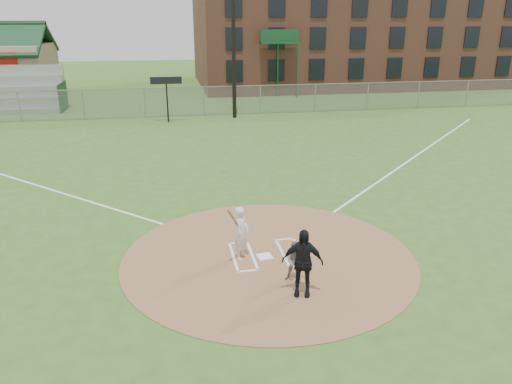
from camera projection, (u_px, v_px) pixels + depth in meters
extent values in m
plane|color=#345C1F|center=(269.00, 257.00, 14.40)|extent=(140.00, 140.00, 0.00)
cylinder|color=#956B46|center=(269.00, 257.00, 14.40)|extent=(8.40, 8.40, 0.02)
cube|color=white|center=(265.00, 256.00, 14.36)|extent=(0.47, 0.47, 0.03)
cube|color=white|center=(411.00, 159.00, 24.28)|extent=(17.04, 17.04, 0.01)
cube|color=white|center=(19.00, 180.00, 21.21)|extent=(17.04, 17.04, 0.01)
imported|color=slate|center=(296.00, 261.00, 12.94)|extent=(0.63, 0.56, 1.09)
imported|color=black|center=(302.00, 262.00, 12.17)|extent=(1.10, 0.70, 1.75)
cube|color=white|center=(234.00, 257.00, 14.37)|extent=(0.08, 1.80, 0.01)
cube|color=white|center=(252.00, 255.00, 14.46)|extent=(0.08, 1.80, 0.01)
cube|color=white|center=(238.00, 243.00, 15.25)|extent=(0.62, 0.08, 0.01)
cube|color=white|center=(248.00, 271.00, 13.58)|extent=(0.62, 0.08, 0.01)
cube|color=white|center=(301.00, 251.00, 14.71)|extent=(0.08, 1.80, 0.01)
cube|color=white|center=(282.00, 253.00, 14.61)|extent=(0.08, 1.80, 0.01)
cube|color=white|center=(284.00, 239.00, 15.49)|extent=(0.62, 0.08, 0.01)
cube|color=white|center=(299.00, 266.00, 13.82)|extent=(0.62, 0.08, 0.01)
imported|color=silver|center=(242.00, 233.00, 14.07)|extent=(0.62, 0.68, 1.55)
cylinder|color=#94623B|center=(233.00, 218.00, 13.43)|extent=(0.41, 0.52, 0.70)
cube|color=slate|center=(204.00, 101.00, 34.47)|extent=(56.00, 0.03, 2.00)
cube|color=gray|center=(203.00, 87.00, 34.14)|extent=(56.00, 0.06, 0.06)
cube|color=gray|center=(204.00, 101.00, 34.47)|extent=(56.08, 0.08, 2.00)
cube|color=#194728|center=(63.00, 96.00, 36.66)|extent=(0.08, 3.20, 2.00)
cube|color=brown|center=(348.00, 6.00, 49.87)|extent=(30.00, 16.00, 15.00)
cube|color=black|center=(380.00, 6.00, 42.42)|extent=(26.60, 0.10, 12.20)
cube|color=#194728|center=(279.00, 43.00, 41.31)|extent=(3.20, 1.00, 0.15)
cube|color=#194728|center=(278.00, 70.00, 42.52)|extent=(0.12, 0.12, 4.50)
cube|color=#194728|center=(298.00, 71.00, 41.90)|extent=(0.12, 0.12, 4.50)
cube|color=#194728|center=(279.00, 36.00, 41.12)|extent=(3.20, 0.08, 1.00)
cylinder|color=black|center=(233.00, 26.00, 32.22)|extent=(0.26, 0.26, 12.00)
cylinder|color=black|center=(167.00, 102.00, 32.28)|extent=(0.10, 0.10, 2.60)
cube|color=black|center=(166.00, 80.00, 31.81)|extent=(2.00, 0.10, 0.45)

